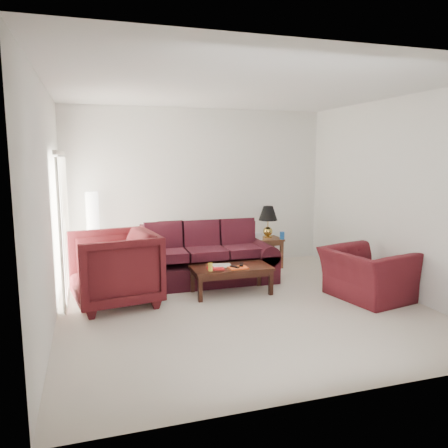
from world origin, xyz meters
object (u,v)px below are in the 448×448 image
at_px(armchair_left, 114,268).
at_px(armchair_right, 366,274).
at_px(sofa, 204,254).
at_px(end_table, 267,252).
at_px(floor_lamp, 93,234).
at_px(coffee_table, 231,280).

height_order(armchair_left, armchair_right, armchair_left).
height_order(sofa, end_table, sofa).
bearing_deg(floor_lamp, sofa, -27.80).
bearing_deg(sofa, armchair_right, -39.95).
xyz_separation_m(floor_lamp, armchair_right, (3.85, -2.46, -0.38)).
height_order(end_table, coffee_table, end_table).
height_order(sofa, coffee_table, sofa).
bearing_deg(coffee_table, armchair_right, -34.28).
xyz_separation_m(end_table, coffee_table, (-1.18, -1.38, -0.07)).
xyz_separation_m(armchair_left, coffee_table, (1.75, -0.01, -0.32)).
relative_size(sofa, end_table, 4.22).
bearing_deg(end_table, floor_lamp, 175.45).
bearing_deg(sofa, armchair_left, -159.03).
distance_m(end_table, armchair_left, 3.24).
relative_size(sofa, armchair_right, 2.05).
bearing_deg(floor_lamp, end_table, -4.55).
height_order(sofa, armchair_right, sofa).
bearing_deg(armchair_left, sofa, 105.32).
bearing_deg(armchair_left, armchair_right, 67.50).
distance_m(sofa, floor_lamp, 2.01).
relative_size(sofa, floor_lamp, 1.56).
distance_m(floor_lamp, coffee_table, 2.64).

